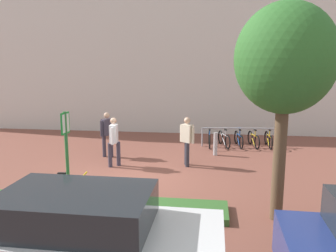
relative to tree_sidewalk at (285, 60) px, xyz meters
name	(u,v)px	position (x,y,z in m)	size (l,w,h in m)	color
ground_plane	(133,180)	(-3.88, 2.21, -3.60)	(60.00, 60.00, 0.00)	brown
building_facade	(167,34)	(-3.88, 10.16, 1.40)	(28.00, 1.20, 10.00)	silver
planter_strip	(85,205)	(-4.59, -0.01, -3.52)	(7.00, 1.10, 0.16)	#336028
tree_sidewalk	(285,60)	(0.00, 0.00, 0.00)	(2.16, 2.16, 4.84)	brown
parking_sign_post	(66,146)	(-4.99, -0.01, -2.02)	(0.08, 0.36, 2.42)	#2D7238
bike_at_sign	(70,192)	(-5.03, 0.13, -3.25)	(1.68, 0.42, 0.86)	black
bike_rack_cluster	(239,139)	(-0.34, 7.00, -3.26)	(3.20, 1.74, 0.83)	#99999E
bollard_steel	(215,144)	(-1.35, 5.44, -3.15)	(0.16, 0.16, 0.90)	#ADADB2
person_shirt_blue	(187,138)	(-2.36, 3.90, -2.62)	(0.52, 0.42, 1.72)	#2D2D38
person_shirt_white	(114,139)	(-4.85, 3.51, -2.62)	(0.38, 0.61, 1.72)	#383342
person_suited_dark	(107,132)	(-5.45, 4.69, -2.62)	(0.44, 0.50, 1.72)	#383342
car_white_hatch	(87,238)	(-3.49, -2.75, -2.85)	(4.32, 2.06, 1.54)	silver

